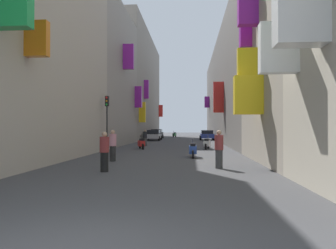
{
  "coord_description": "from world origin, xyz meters",
  "views": [
    {
      "loc": [
        1.59,
        -3.97,
        1.8
      ],
      "look_at": [
        -0.46,
        23.59,
        2.05
      ],
      "focal_mm": 32.69,
      "sensor_mm": 36.0,
      "label": 1
    }
  ],
  "objects": [
    {
      "name": "pedestrian_near_left",
      "position": [
        -2.54,
        12.02,
        0.83
      ],
      "size": [
        0.48,
        0.48,
        1.66
      ],
      "color": "#282828",
      "rests_on": "ground"
    },
    {
      "name": "building_left_mid_a",
      "position": [
        -7.99,
        26.38,
        6.96
      ],
      "size": [
        7.04,
        13.35,
        13.92
      ],
      "color": "gray",
      "rests_on": "ground"
    },
    {
      "name": "scooter_red",
      "position": [
        -2.49,
        21.11,
        0.46
      ],
      "size": [
        0.78,
        1.75,
        1.13
      ],
      "color": "red",
      "rests_on": "ground"
    },
    {
      "name": "parked_car_blue",
      "position": [
        3.88,
        39.49,
        0.74
      ],
      "size": [
        1.99,
        4.37,
        1.39
      ],
      "color": "navy",
      "rests_on": "ground"
    },
    {
      "name": "building_right_mid_b",
      "position": [
        8.0,
        38.41,
        6.63
      ],
      "size": [
        7.06,
        43.17,
        13.26
      ],
      "color": "slate",
      "rests_on": "ground"
    },
    {
      "name": "scooter_green",
      "position": [
        -1.37,
        51.97,
        0.46
      ],
      "size": [
        0.69,
        1.81,
        1.13
      ],
      "color": "#287F3D",
      "rests_on": "ground"
    },
    {
      "name": "pedestrian_crossing",
      "position": [
        -2.75,
        24.85,
        0.78
      ],
      "size": [
        0.47,
        0.47,
        1.58
      ],
      "color": "#3F3F3F",
      "rests_on": "ground"
    },
    {
      "name": "pedestrian_near_right",
      "position": [
        2.83,
        9.52,
        0.83
      ],
      "size": [
        0.43,
        0.43,
        1.68
      ],
      "color": "#3B3B3B",
      "rests_on": "ground"
    },
    {
      "name": "parked_car_black",
      "position": [
        -3.88,
        44.86,
        0.78
      ],
      "size": [
        1.98,
        4.38,
        1.49
      ],
      "color": "black",
      "rests_on": "ground"
    },
    {
      "name": "building_left_mid_b",
      "position": [
        -8.0,
        46.52,
        8.46
      ],
      "size": [
        6.82,
        26.95,
        16.93
      ],
      "color": "gray",
      "rests_on": "ground"
    },
    {
      "name": "parked_car_silver",
      "position": [
        -3.5,
        37.92,
        0.75
      ],
      "size": [
        1.98,
        4.37,
        1.43
      ],
      "color": "#B7B7BC",
      "rests_on": "ground"
    },
    {
      "name": "scooter_blue",
      "position": [
        1.72,
        14.37,
        0.46
      ],
      "size": [
        0.44,
        1.9,
        1.13
      ],
      "color": "#2D4CAD",
      "rests_on": "ground"
    },
    {
      "name": "pedestrian_mid_street",
      "position": [
        -1.89,
        8.16,
        0.81
      ],
      "size": [
        0.53,
        0.53,
        1.63
      ],
      "color": "black",
      "rests_on": "ground"
    },
    {
      "name": "traffic_light_near_corner",
      "position": [
        -4.58,
        18.19,
        2.81
      ],
      "size": [
        0.26,
        0.34,
        4.11
      ],
      "color": "#2D2D2D",
      "rests_on": "ground"
    },
    {
      "name": "ground_plane",
      "position": [
        0.0,
        30.0,
        0.0
      ],
      "size": [
        140.0,
        140.0,
        0.0
      ],
      "primitive_type": "plane",
      "color": "#424244"
    },
    {
      "name": "scooter_white",
      "position": [
        2.94,
        21.41,
        0.46
      ],
      "size": [
        0.66,
        1.78,
        1.13
      ],
      "color": "silver",
      "rests_on": "ground"
    }
  ]
}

